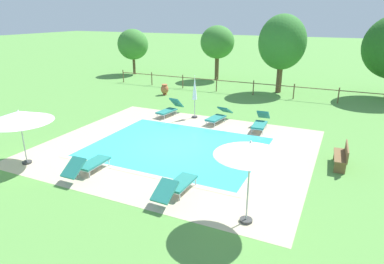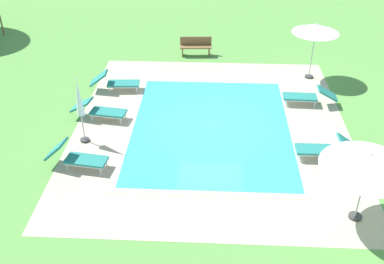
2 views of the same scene
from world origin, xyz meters
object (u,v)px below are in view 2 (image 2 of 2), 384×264
at_px(sun_lounger_south_near_corner, 116,82).
at_px(patio_umbrella_open_by_bench, 316,29).
at_px(sun_lounger_north_end, 325,148).
at_px(sun_lounger_north_near_steps, 100,110).
at_px(patio_umbrella_closed_row_mid_west, 79,101).
at_px(sun_lounger_north_far, 77,157).
at_px(patio_umbrella_open_foreground, 369,161).
at_px(sun_lounger_north_mid, 308,96).
at_px(wooden_bench_lawn_side, 196,46).

bearing_deg(sun_lounger_south_near_corner, patio_umbrella_open_by_bench, -78.61).
height_order(sun_lounger_north_end, patio_umbrella_open_by_bench, patio_umbrella_open_by_bench).
height_order(sun_lounger_north_near_steps, patio_umbrella_closed_row_mid_west, patio_umbrella_closed_row_mid_west).
xyz_separation_m(sun_lounger_north_far, patio_umbrella_open_foreground, (-1.91, -8.15, 1.52)).
relative_size(sun_lounger_north_mid, patio_umbrella_open_foreground, 0.85).
height_order(patio_umbrella_open_foreground, patio_umbrella_open_by_bench, patio_umbrella_open_by_bench).
bearing_deg(patio_umbrella_open_foreground, sun_lounger_south_near_corner, 47.64).
bearing_deg(patio_umbrella_open_foreground, sun_lounger_north_end, 6.32).
bearing_deg(sun_lounger_south_near_corner, sun_lounger_north_end, -120.12).
bearing_deg(patio_umbrella_closed_row_mid_west, patio_umbrella_open_foreground, -112.24).
bearing_deg(wooden_bench_lawn_side, sun_lounger_south_near_corner, 141.52).
relative_size(sun_lounger_north_far, patio_umbrella_open_by_bench, 0.82).
height_order(patio_umbrella_open_by_bench, wooden_bench_lawn_side, patio_umbrella_open_by_bench).
xyz_separation_m(sun_lounger_north_far, sun_lounger_south_near_corner, (5.34, -0.21, -0.01)).
relative_size(patio_umbrella_open_foreground, wooden_bench_lawn_side, 1.61).
xyz_separation_m(sun_lounger_north_end, wooden_bench_lawn_side, (8.33, 4.54, 0.10)).
xyz_separation_m(sun_lounger_north_near_steps, sun_lounger_south_near_corner, (2.32, -0.15, 0.01)).
xyz_separation_m(sun_lounger_north_mid, patio_umbrella_open_by_bench, (2.45, -0.48, 1.84)).
bearing_deg(sun_lounger_north_far, wooden_bench_lawn_side, -19.70).
bearing_deg(sun_lounger_north_near_steps, patio_umbrella_open_foreground, -121.32).
bearing_deg(sun_lounger_north_mid, sun_lounger_south_near_corner, 83.98).
height_order(sun_lounger_south_near_corner, patio_umbrella_open_foreground, patio_umbrella_open_foreground).
xyz_separation_m(sun_lounger_north_end, patio_umbrella_open_foreground, (-2.82, -0.31, 1.54)).
relative_size(sun_lounger_south_near_corner, patio_umbrella_open_foreground, 0.83).
bearing_deg(sun_lounger_north_mid, sun_lounger_north_near_steps, 100.99).
height_order(sun_lounger_north_end, patio_umbrella_open_foreground, patio_umbrella_open_foreground).
height_order(sun_lounger_north_end, sun_lounger_south_near_corner, sun_lounger_south_near_corner).
relative_size(sun_lounger_north_far, patio_umbrella_open_foreground, 0.82).
distance_m(sun_lounger_north_mid, sun_lounger_north_end, 3.62).
xyz_separation_m(sun_lounger_north_near_steps, wooden_bench_lawn_side, (6.22, -3.25, 0.11)).
bearing_deg(sun_lounger_north_far, patio_umbrella_closed_row_mid_west, 6.75).
distance_m(sun_lounger_north_far, patio_umbrella_open_foreground, 8.51).
distance_m(sun_lounger_north_near_steps, wooden_bench_lawn_side, 7.02).
relative_size(sun_lounger_north_near_steps, patio_umbrella_open_foreground, 0.86).
height_order(sun_lounger_north_mid, sun_lounger_north_end, sun_lounger_north_end).
bearing_deg(patio_umbrella_closed_row_mid_west, wooden_bench_lawn_side, -24.24).
height_order(sun_lounger_north_near_steps, patio_umbrella_open_by_bench, patio_umbrella_open_by_bench).
distance_m(sun_lounger_north_mid, wooden_bench_lawn_side, 6.55).
relative_size(sun_lounger_north_far, sun_lounger_north_end, 0.99).
relative_size(sun_lounger_north_end, sun_lounger_south_near_corner, 1.00).
bearing_deg(sun_lounger_south_near_corner, wooden_bench_lawn_side, -38.48).
height_order(sun_lounger_north_far, patio_umbrella_open_foreground, patio_umbrella_open_foreground).
distance_m(patio_umbrella_open_foreground, patio_umbrella_open_by_bench, 8.89).
bearing_deg(patio_umbrella_closed_row_mid_west, patio_umbrella_open_by_bench, -57.27).
relative_size(patio_umbrella_open_foreground, patio_umbrella_open_by_bench, 1.00).
relative_size(sun_lounger_north_end, patio_umbrella_closed_row_mid_west, 0.85).
relative_size(sun_lounger_south_near_corner, patio_umbrella_open_by_bench, 0.83).
bearing_deg(sun_lounger_north_near_steps, patio_umbrella_closed_row_mid_west, 171.08).
distance_m(sun_lounger_north_end, wooden_bench_lawn_side, 9.48).
relative_size(patio_umbrella_closed_row_mid_west, wooden_bench_lawn_side, 1.56).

